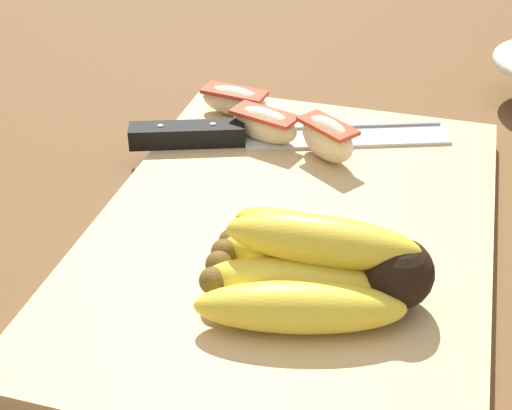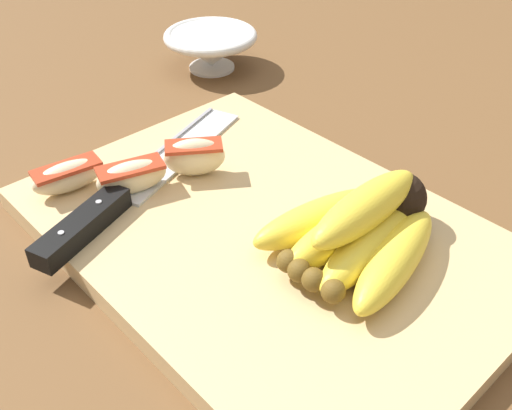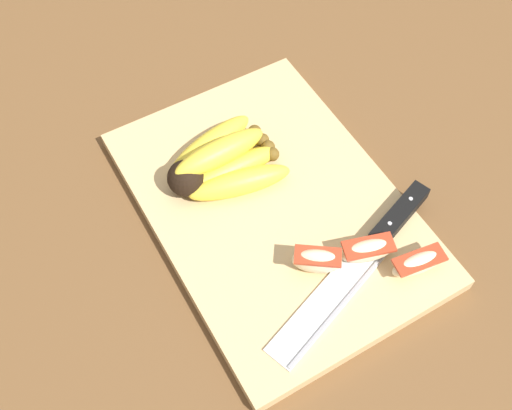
% 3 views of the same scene
% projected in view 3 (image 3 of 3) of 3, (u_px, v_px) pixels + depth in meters
% --- Properties ---
extents(ground_plane, '(6.00, 6.00, 0.00)m').
position_uv_depth(ground_plane, '(283.00, 207.00, 0.77)').
color(ground_plane, brown).
extents(cutting_board, '(0.41, 0.29, 0.02)m').
position_uv_depth(cutting_board, '(273.00, 207.00, 0.76)').
color(cutting_board, tan).
rests_on(cutting_board, ground_plane).
extents(banana_bunch, '(0.13, 0.15, 0.06)m').
position_uv_depth(banana_bunch, '(221.00, 163.00, 0.76)').
color(banana_bunch, black).
rests_on(banana_bunch, cutting_board).
extents(chefs_knife, '(0.12, 0.27, 0.02)m').
position_uv_depth(chefs_knife, '(376.00, 243.00, 0.72)').
color(chefs_knife, silver).
rests_on(chefs_knife, cutting_board).
extents(apple_wedge_near, '(0.05, 0.06, 0.04)m').
position_uv_depth(apple_wedge_near, '(317.00, 261.00, 0.69)').
color(apple_wedge_near, beige).
rests_on(apple_wedge_near, cutting_board).
extents(apple_wedge_middle, '(0.03, 0.07, 0.03)m').
position_uv_depth(apple_wedge_middle, '(418.00, 263.00, 0.69)').
color(apple_wedge_middle, beige).
rests_on(apple_wedge_middle, cutting_board).
extents(apple_wedge_far, '(0.04, 0.07, 0.03)m').
position_uv_depth(apple_wedge_far, '(368.00, 250.00, 0.70)').
color(apple_wedge_far, beige).
rests_on(apple_wedge_far, cutting_board).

